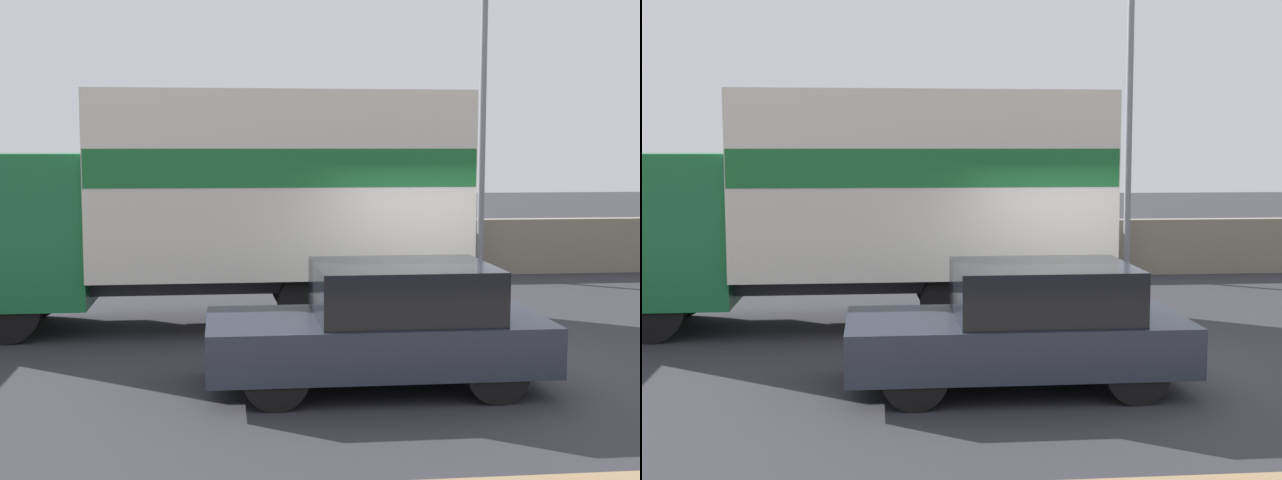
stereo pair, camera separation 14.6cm
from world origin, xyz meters
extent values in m
plane|color=#2D2D33|center=(0.00, 0.00, 0.00)|extent=(80.00, 80.00, 0.00)
cube|color=gray|center=(0.00, 7.85, 0.59)|extent=(60.00, 0.35, 1.17)
cylinder|color=slate|center=(2.57, 7.39, 3.64)|extent=(0.14, 0.14, 7.28)
cube|color=#196B38|center=(-5.76, 2.90, 1.53)|extent=(2.21, 2.19, 2.18)
cube|color=#2D2D33|center=(-1.92, 2.90, 0.71)|extent=(5.48, 1.31, 0.25)
cube|color=silver|center=(-1.92, 2.90, 2.18)|extent=(5.48, 2.39, 2.68)
cube|color=#19662D|center=(-1.92, 2.90, 2.43)|extent=(5.45, 2.41, 0.54)
cylinder|color=black|center=(-5.76, 1.98, 0.49)|extent=(0.98, 0.28, 0.98)
cylinder|color=black|center=(-5.76, 3.82, 0.49)|extent=(0.98, 0.28, 0.98)
cylinder|color=black|center=(-0.42, 1.98, 0.49)|extent=(0.98, 0.28, 0.98)
cylinder|color=black|center=(-0.42, 3.82, 0.49)|extent=(0.98, 0.28, 0.98)
cylinder|color=black|center=(-1.51, 1.98, 0.49)|extent=(0.98, 0.28, 0.98)
cylinder|color=black|center=(-1.51, 3.82, 0.49)|extent=(0.98, 0.28, 0.98)
cube|color=#282D3D|center=(-1.06, -0.82, 0.54)|extent=(3.80, 1.76, 0.55)
cube|color=black|center=(-0.76, -0.82, 1.11)|extent=(1.98, 1.62, 0.60)
cylinder|color=black|center=(-2.24, -1.58, 0.35)|extent=(0.69, 0.20, 0.69)
cylinder|color=black|center=(-2.24, -0.06, 0.35)|extent=(0.69, 0.20, 0.69)
cylinder|color=black|center=(0.12, -1.58, 0.35)|extent=(0.69, 0.20, 0.69)
cylinder|color=black|center=(0.12, -0.06, 0.35)|extent=(0.69, 0.20, 0.69)
camera|label=1|loc=(-2.77, -10.58, 2.74)|focal=50.00mm
camera|label=2|loc=(-2.63, -10.60, 2.74)|focal=50.00mm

